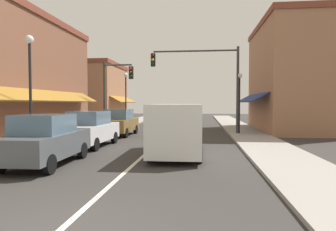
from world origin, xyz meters
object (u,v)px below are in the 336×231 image
Objects in this scene: parked_car_third_left at (119,122)px; traffic_signal_left_corner at (114,86)px; street_lamp_right_mid at (239,92)px; parked_car_nearest_left at (46,140)px; street_lamp_left_near at (30,75)px; street_lamp_left_far at (126,91)px; traffic_signal_mast_arm at (207,74)px; parked_car_second_left at (90,129)px; van_in_lane at (177,128)px.

traffic_signal_left_corner is at bearing 116.44° from parked_car_third_left.
street_lamp_right_mid reaches higher than parked_car_third_left.
parked_car_nearest_left is at bearing -84.97° from traffic_signal_left_corner.
street_lamp_left_near reaches higher than parked_car_third_left.
traffic_signal_mast_arm is at bearing -42.81° from street_lamp_left_far.
van_in_lane is (4.52, -1.93, 0.27)m from parked_car_second_left.
parked_car_second_left is 0.80× the size of van_in_lane.
street_lamp_left_near is 13.21m from street_lamp_right_mid.
street_lamp_left_near reaches higher than parked_car_second_left.
traffic_signal_mast_arm reaches higher than street_lamp_left_far.
parked_car_nearest_left is at bearing -88.94° from parked_car_third_left.
van_in_lane is 16.81m from street_lamp_left_far.
street_lamp_right_mid is (10.00, 8.63, -0.51)m from street_lamp_left_near.
van_in_lane is 9.10m from traffic_signal_mast_arm.
traffic_signal_mast_arm is (1.36, 8.48, 3.02)m from van_in_lane.
parked_car_second_left is 3.74m from street_lamp_left_near.
traffic_signal_left_corner is at bearing 93.42° from parked_car_nearest_left.
street_lamp_left_far is (0.26, 15.52, -0.05)m from street_lamp_left_near.
street_lamp_left_far reaches higher than parked_car_third_left.
van_in_lane is at bearing -68.21° from street_lamp_left_far.
parked_car_third_left is 0.82× the size of street_lamp_left_far.
street_lamp_right_mid is (2.19, 0.10, -1.26)m from traffic_signal_mast_arm.
van_in_lane is at bearing 28.46° from parked_car_nearest_left.
parked_car_second_left is at bearing -82.75° from traffic_signal_left_corner.
parked_car_second_left is at bearing 155.85° from van_in_lane.
parked_car_third_left is 8.42m from street_lamp_right_mid.
street_lamp_right_mid is at bearing -35.27° from street_lamp_left_far.
street_lamp_left_near is at bearing 179.36° from van_in_lane.
traffic_signal_left_corner is (-5.43, 9.08, 2.25)m from van_in_lane.
street_lamp_left_near is at bearing -96.37° from traffic_signal_left_corner.
parked_car_second_left is 4.92m from van_in_lane.
parked_car_nearest_left is 0.68× the size of traffic_signal_mast_arm.
traffic_signal_left_corner is (-0.91, 7.15, 2.52)m from parked_car_second_left.
street_lamp_left_far is (-9.74, 6.89, 0.46)m from street_lamp_right_mid.
street_lamp_left_near is (-1.93, -1.97, 2.53)m from parked_car_second_left.
parked_car_nearest_left is 1.00× the size of parked_car_second_left.
parked_car_second_left is at bearing -89.67° from parked_car_third_left.
street_lamp_left_far reaches higher than street_lamp_right_mid.
street_lamp_right_mid is at bearing -3.13° from traffic_signal_left_corner.
street_lamp_left_near is 1.21× the size of street_lamp_right_mid.
traffic_signal_mast_arm is 1.43× the size of street_lamp_right_mid.
traffic_signal_mast_arm is at bearing 49.66° from parked_car_second_left.
street_lamp_left_near is (-1.94, -7.22, 2.53)m from parked_car_third_left.
street_lamp_left_near is at bearing -104.57° from parked_car_third_left.
street_lamp_left_far is (-0.76, 6.40, -0.04)m from traffic_signal_left_corner.
parked_car_nearest_left is at bearing -87.00° from parked_car_second_left.
street_lamp_right_mid is (7.96, 11.13, 2.02)m from parked_car_nearest_left.
van_in_lane is at bearing -57.43° from parked_car_third_left.
parked_car_nearest_left is at bearing -50.87° from street_lamp_left_near.
van_in_lane is 1.02× the size of street_lamp_left_near.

